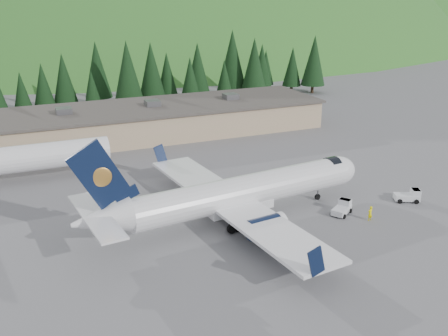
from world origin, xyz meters
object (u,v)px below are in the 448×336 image
baggage_tug_b (409,196)px  baggage_tug_a (342,208)px  airliner (237,194)px  ramp_worker (370,213)px  second_airliner (1,160)px  terminal_building (125,122)px

baggage_tug_b → baggage_tug_a: bearing=-155.2°
airliner → ramp_worker: size_ratio=20.57×
baggage_tug_a → ramp_worker: ramp_worker is taller
second_airliner → airliner: bearing=-42.8°
second_airliner → baggage_tug_a: 43.90m
ramp_worker → airliner: bearing=-36.1°
baggage_tug_a → baggage_tug_b: bearing=-33.9°
second_airliner → baggage_tug_a: bearing=-35.4°
second_airliner → baggage_tug_b: bearing=-29.5°
airliner → ramp_worker: airliner is taller
terminal_building → ramp_worker: (17.55, -44.10, -1.77)m
baggage_tug_a → terminal_building: bearing=78.7°
airliner → terminal_building: bearing=89.5°
second_airliner → baggage_tug_a: second_airliner is taller
terminal_building → ramp_worker: size_ratio=41.72×
baggage_tug_a → ramp_worker: size_ratio=1.86×
baggage_tug_a → terminal_building: 44.32m
baggage_tug_b → terminal_building: 48.81m
airliner → second_airliner: bearing=130.7°
airliner → terminal_building: 38.33m
airliner → ramp_worker: bearing=-30.3°
baggage_tug_b → terminal_building: bearing=147.8°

